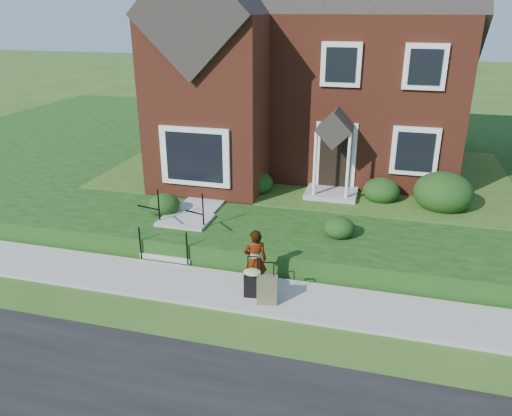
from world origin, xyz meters
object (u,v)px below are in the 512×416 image
(woman, at_px, (255,260))
(suitcase_black, at_px, (252,281))
(suitcase_olive, at_px, (267,290))
(front_steps, at_px, (179,232))

(woman, distance_m, suitcase_black, 0.48)
(suitcase_black, relative_size, suitcase_olive, 1.01)
(suitcase_black, bearing_deg, front_steps, 136.88)
(front_steps, height_order, suitcase_olive, front_steps)
(front_steps, relative_size, suitcase_olive, 2.07)
(front_steps, relative_size, suitcase_black, 2.06)
(woman, xyz_separation_m, suitcase_black, (0.02, -0.31, -0.37))
(front_steps, xyz_separation_m, suitcase_olive, (3.03, -2.17, -0.07))
(front_steps, bearing_deg, suitcase_olive, -35.66)
(suitcase_olive, bearing_deg, front_steps, 133.99)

